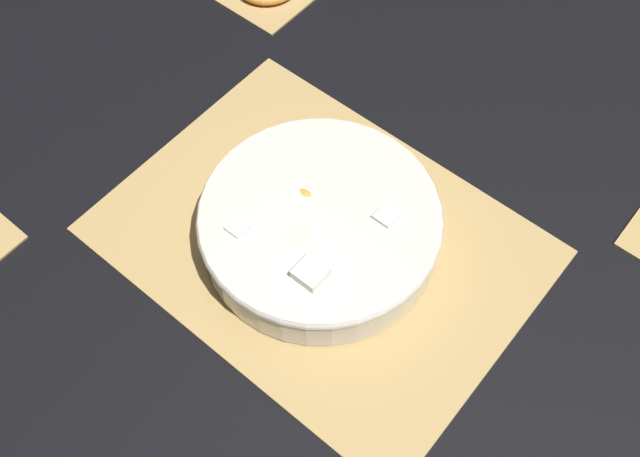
# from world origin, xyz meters

# --- Properties ---
(ground_plane) EXTENTS (6.00, 6.00, 0.00)m
(ground_plane) POSITION_xyz_m (0.00, 0.00, 0.00)
(ground_plane) COLOR black
(bamboo_mat_center) EXTENTS (0.49, 0.36, 0.01)m
(bamboo_mat_center) POSITION_xyz_m (-0.00, 0.00, 0.00)
(bamboo_mat_center) COLOR tan
(bamboo_mat_center) RESTS_ON ground_plane
(fruit_salad_bowl) EXTENTS (0.28, 0.28, 0.07)m
(fruit_salad_bowl) POSITION_xyz_m (-0.00, 0.00, 0.04)
(fruit_salad_bowl) COLOR silver
(fruit_salad_bowl) RESTS_ON bamboo_mat_center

